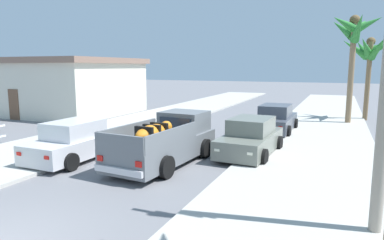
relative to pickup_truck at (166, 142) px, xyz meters
name	(u,v)px	position (x,y,z in m)	size (l,w,h in m)	color
sidewalk_left	(116,130)	(-5.73, 4.76, -0.75)	(5.04, 60.00, 0.12)	#B2AFA8
sidewalk_right	(315,147)	(5.00, 4.76, -0.75)	(5.04, 60.00, 0.12)	#B2AFA8
curb_left	(132,131)	(-4.61, 4.76, -0.76)	(0.16, 60.00, 0.10)	silver
curb_right	(289,145)	(3.88, 4.76, -0.76)	(0.16, 60.00, 0.10)	silver
pickup_truck	(166,142)	(0.00, 0.00, 0.00)	(2.49, 5.34, 1.80)	slate
car_left_near	(251,138)	(2.64, 2.42, -0.10)	(2.18, 4.33, 1.54)	slate
car_right_near	(276,119)	(2.71, 7.88, -0.10)	(2.08, 4.28, 1.54)	#474C56
car_left_mid	(76,142)	(-3.46, -0.96, -0.10)	(2.04, 4.27, 1.54)	silver
palm_tree_left_fore	(371,51)	(7.58, 14.49, 3.78)	(3.69, 3.74, 5.61)	brown
palm_tree_right_fore	(354,35)	(6.45, 12.30, 4.69)	(3.14, 3.61, 6.75)	#846B4C
roadside_house	(59,85)	(-14.46, 9.59, 1.33)	(11.29, 8.94, 4.25)	beige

